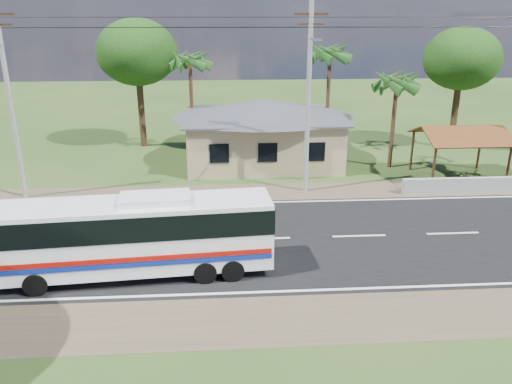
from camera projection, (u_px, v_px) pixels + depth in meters
ground at (263, 239)px, 23.00m from camera, size 120.00×120.00×0.00m
road at (263, 239)px, 23.00m from camera, size 120.00×16.00×0.03m
house at (263, 124)px, 34.40m from camera, size 12.40×10.00×5.00m
waiting_shed at (461, 135)px, 30.90m from camera, size 5.20×4.48×3.35m
concrete_barrier at (462, 185)px, 28.87m from camera, size 7.00×0.30×0.90m
utility_poles at (303, 92)px, 27.34m from camera, size 32.80×2.22×11.00m
palm_near at (397, 82)px, 32.03m from camera, size 2.80×2.80×6.70m
palm_mid at (330, 54)px, 35.56m from camera, size 2.80×2.80×8.20m
palm_far at (190, 61)px, 35.56m from camera, size 2.80×2.80×7.70m
tree_behind_house at (137, 53)px, 37.05m from camera, size 6.00×6.00×9.61m
tree_behind_shed at (462, 59)px, 36.81m from camera, size 5.60×5.60×9.02m
coach_bus at (134, 231)px, 19.21m from camera, size 10.84×3.10×3.32m
motorcycle at (469, 175)px, 30.88m from camera, size 1.52×0.54×0.80m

